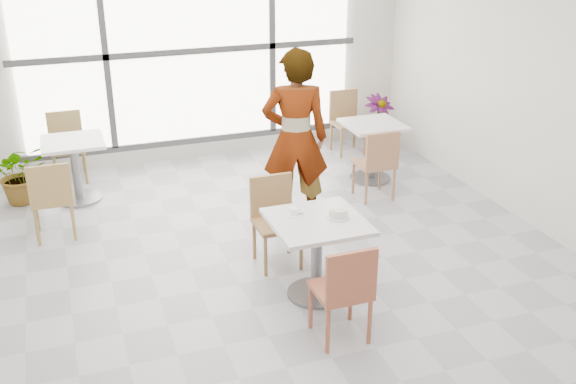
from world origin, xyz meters
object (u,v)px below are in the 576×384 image
object	(u,v)px
bg_chair_left_near	(51,195)
bg_table_left	(75,162)
bg_chair_right_far	(346,117)
plant_left	(21,173)
main_table	(317,243)
person	(295,139)
bg_table_right	(372,143)
plant_right	(378,124)
coffee_cup	(294,212)
chair_near	(345,288)
bg_chair_left_far	(67,142)
oatmeal_bowl	(338,213)
bg_chair_right_near	(378,160)
chair_far	(275,214)

from	to	relation	value
bg_chair_left_near	bg_table_left	bearing A→B (deg)	-106.57
bg_chair_right_far	plant_left	size ratio (longest dim) A/B	1.22
main_table	bg_chair_left_near	distance (m)	2.91
main_table	person	size ratio (longest dim) A/B	0.41
bg_table_right	plant_right	xyz separation A→B (m)	(0.57, 0.96, -0.08)
coffee_cup	bg_chair_left_near	distance (m)	2.70
chair_near	plant_right	bearing A→B (deg)	-119.91
chair_near	coffee_cup	distance (m)	0.93
person	plant_right	distance (m)	2.70
bg_chair_left_far	bg_table_right	bearing A→B (deg)	-20.04
bg_table_left	oatmeal_bowl	bearing A→B (deg)	-54.97
chair_near	plant_left	xyz separation A→B (m)	(-2.44, 3.83, -0.14)
bg_table_left	bg_chair_left_near	bearing A→B (deg)	-106.57
coffee_cup	person	xyz separation A→B (m)	(0.51, 1.34, 0.19)
bg_table_right	bg_chair_right_near	size ratio (longest dim) A/B	0.86
person	bg_chair_left_near	size ratio (longest dim) A/B	2.23
bg_chair_right_near	plant_left	bearing A→B (deg)	-18.98
chair_near	chair_far	world-z (taller)	same
main_table	bg_table_right	distance (m)	2.91
oatmeal_bowl	coffee_cup	xyz separation A→B (m)	(-0.35, 0.17, -0.01)
chair_far	bg_table_right	distance (m)	2.46
bg_chair_right_far	bg_chair_left_near	bearing A→B (deg)	-159.43
bg_table_left	bg_chair_right_near	xyz separation A→B (m)	(3.34, -1.19, 0.01)
person	bg_chair_right_near	distance (m)	1.24
coffee_cup	bg_table_left	xyz separation A→B (m)	(-1.72, 2.77, -0.29)
oatmeal_bowl	bg_chair_left_far	bearing A→B (deg)	119.85
coffee_cup	bg_chair_left_near	size ratio (longest dim) A/B	0.18
bg_table_left	plant_left	world-z (taller)	bg_table_left
chair_near	main_table	bearing A→B (deg)	-94.39
plant_left	main_table	bearing A→B (deg)	-51.19
chair_far	main_table	bearing A→B (deg)	-78.94
chair_near	person	xyz separation A→B (m)	(0.41, 2.23, 0.47)
oatmeal_bowl	bg_chair_left_far	world-z (taller)	bg_chair_left_far
bg_chair_left_far	bg_table_left	bearing A→B (deg)	-85.70
bg_chair_left_far	plant_left	bearing A→B (deg)	-134.14
bg_chair_left_far	plant_right	size ratio (longest dim) A/B	1.08
bg_chair_left_near	chair_near	bearing A→B (deg)	128.22
bg_chair_left_far	bg_chair_right_far	world-z (taller)	same
chair_far	bg_chair_right_near	xyz separation A→B (m)	(1.61, 1.00, 0.00)
oatmeal_bowl	bg_table_left	world-z (taller)	oatmeal_bowl
plant_right	bg_chair_left_near	bearing A→B (deg)	-162.88
coffee_cup	bg_table_left	size ratio (longest dim) A/B	0.21
chair_near	person	distance (m)	2.31
plant_right	coffee_cup	bearing A→B (deg)	-127.54
person	bg_table_left	world-z (taller)	person
chair_near	plant_right	distance (m)	4.66
main_table	bg_chair_left_near	world-z (taller)	bg_chair_left_near
plant_left	plant_right	world-z (taller)	plant_right
bg_chair_right_near	bg_chair_left_far	bearing A→B (deg)	-29.75
oatmeal_bowl	chair_near	bearing A→B (deg)	-108.93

